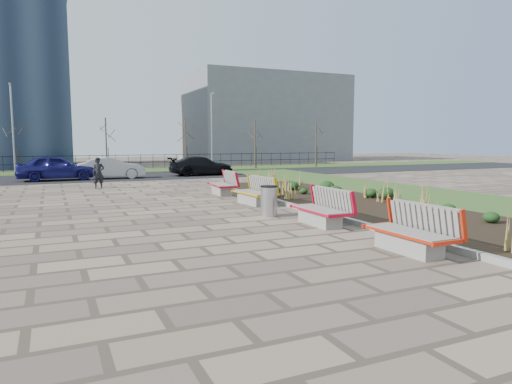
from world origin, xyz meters
name	(u,v)px	position (x,y,z in m)	size (l,w,h in m)	color
ground	(250,251)	(0.00, 0.00, 0.00)	(120.00, 120.00, 0.00)	#88735D
planting_bed	(351,203)	(6.25, 5.00, 0.05)	(4.50, 18.00, 0.10)	black
planting_curb	(296,206)	(3.92, 5.00, 0.07)	(0.16, 18.00, 0.15)	gray
grass_verge_near	(446,198)	(11.00, 5.00, 0.02)	(5.00, 38.00, 0.04)	#33511E
grass_verge_far	(105,171)	(0.00, 28.00, 0.02)	(80.00, 5.00, 0.04)	#33511E
road	(115,177)	(0.00, 22.00, 0.01)	(80.00, 7.00, 0.02)	black
bench_a	(409,229)	(3.00, -1.47, 0.50)	(0.90, 2.10, 1.00)	red
bench_b	(320,207)	(3.00, 2.01, 0.50)	(0.90, 2.10, 1.00)	red
bench_c	(253,191)	(3.00, 6.63, 0.50)	(0.90, 2.10, 1.00)	#D6A30B
bench_d	(222,183)	(3.00, 10.00, 0.50)	(0.90, 2.10, 1.00)	red
litter_bin	(269,201)	(2.36, 3.93, 0.47)	(0.52, 0.52, 0.94)	#B2B2B7
pedestrian	(98,173)	(-1.67, 14.89, 0.77)	(0.56, 0.37, 1.54)	black
car_blue	(56,168)	(-3.50, 20.62, 0.77)	(1.77, 4.39, 1.50)	#151458
car_silver	(112,168)	(-0.36, 20.65, 0.68)	(1.39, 3.99, 1.32)	#9B9CA2
car_black	(201,166)	(5.53, 20.98, 0.65)	(1.78, 4.37, 1.27)	black
tree_b	(14,145)	(-6.00, 26.50, 2.04)	(1.40, 1.40, 4.00)	#4C3D2D
tree_c	(106,145)	(0.00, 26.50, 2.04)	(1.40, 1.40, 4.00)	#4C3D2D
tree_d	(186,145)	(6.00, 26.50, 2.04)	(1.40, 1.40, 4.00)	#4C3D2D
tree_e	(255,144)	(12.00, 26.50, 2.04)	(1.40, 1.40, 4.00)	#4C3D2D
tree_f	(316,144)	(18.00, 26.50, 2.04)	(1.40, 1.40, 4.00)	#4C3D2D
lamp_west	(13,130)	(-6.00, 26.00, 3.04)	(0.24, 0.60, 6.00)	gray
lamp_east	(212,132)	(8.00, 26.00, 3.04)	(0.24, 0.60, 6.00)	gray
railing_fence	(103,162)	(0.00, 29.50, 0.64)	(44.00, 0.10, 1.20)	black
building_grey	(263,119)	(20.00, 42.00, 5.00)	(18.00, 12.00, 10.00)	slate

